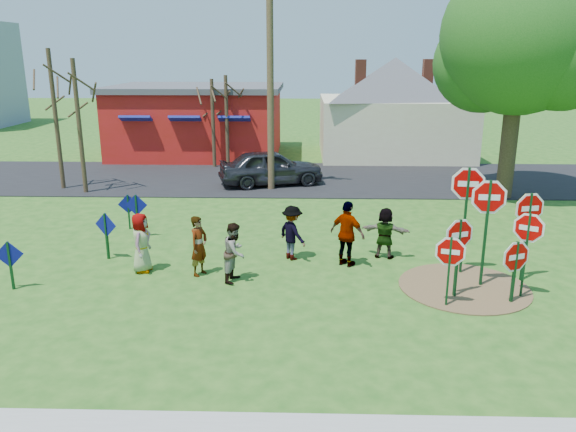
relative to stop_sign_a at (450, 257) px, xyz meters
The scene contains 29 objects.
ground 4.49m from the stop_sign_a, 151.36° to the left, with size 120.00×120.00×0.00m, color #215317.
road 14.14m from the stop_sign_a, 105.63° to the left, with size 120.00×7.50×0.04m, color black.
dirt_patch 1.75m from the stop_sign_a, 56.73° to the left, with size 3.20×3.20×0.03m, color brown.
red_building 22.13m from the stop_sign_a, 114.86° to the left, with size 9.40×7.69×3.90m.
cream_house 20.22m from the stop_sign_a, 85.15° to the left, with size 9.40×9.40×6.50m.
stop_sign_a is the anchor object (origin of this frame).
stop_sign_b 2.42m from the stop_sign_a, 67.09° to the left, with size 1.14×0.15×3.00m.
stop_sign_c 1.84m from the stop_sign_a, 46.52° to the left, with size 1.13×0.12×2.86m.
stop_sign_d 2.85m from the stop_sign_a, 34.82° to the left, with size 1.03×0.25×2.44m.
stop_sign_e 1.57m from the stop_sign_a, ahead, with size 0.93×0.40×1.64m.
stop_sign_f 2.01m from the stop_sign_a, 16.13° to the left, with size 0.83×0.48×2.20m.
stop_sign_g 0.63m from the stop_sign_a, 58.49° to the left, with size 0.94×0.39×2.07m.
blue_diamond_a 10.47m from the stop_sign_a, behind, with size 0.67×0.14×1.25m.
blue_diamond_b 9.27m from the stop_sign_a, 162.07° to the left, with size 0.67×0.27×1.35m.
blue_diamond_c 9.76m from the stop_sign_a, 150.71° to the left, with size 0.69×0.07×1.41m.
blue_diamond_d 10.69m from the stop_sign_a, 147.97° to the left, with size 0.64×0.15×1.18m.
person_a 7.83m from the stop_sign_a, 165.62° to the left, with size 0.78×0.51×1.60m, color #424691.
person_b 6.27m from the stop_sign_a, 163.79° to the left, with size 0.58×0.38×1.59m, color #267B65.
person_c 5.23m from the stop_sign_a, 164.72° to the left, with size 0.75×0.58×1.53m, color brown.
person_d 4.70m from the stop_sign_a, 140.44° to the left, with size 1.00×0.58×1.55m, color #2D2D32.
person_e 3.29m from the stop_sign_a, 130.05° to the left, with size 1.06×0.44×1.82m, color #452D50.
person_f 3.35m from the stop_sign_a, 107.47° to the left, with size 1.36×0.43×1.47m, color #1C4C2B.
suv 13.08m from the stop_sign_a, 111.18° to the left, with size 1.82×4.52×1.54m, color #2E2F34.
utility_pole 12.81m from the stop_sign_a, 112.33° to the left, with size 2.13×0.78×8.99m.
leafy_tree 12.29m from the stop_sign_a, 64.41° to the left, with size 6.47×5.90×9.19m.
bare_tree_west 17.86m from the stop_sign_a, 140.37° to the left, with size 1.80×1.80×5.81m.
bare_tree_east 18.07m from the stop_sign_a, 115.86° to the left, with size 1.80×1.80×4.40m.
bare_tree_mid 16.44m from the stop_sign_a, 139.50° to the left, with size 1.80×1.80×5.43m.
bare_tree_extra 17.79m from the stop_sign_a, 113.85° to the left, with size 1.80×1.80×4.58m.
Camera 1 is at (0.49, -14.01, 5.59)m, focal length 35.00 mm.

